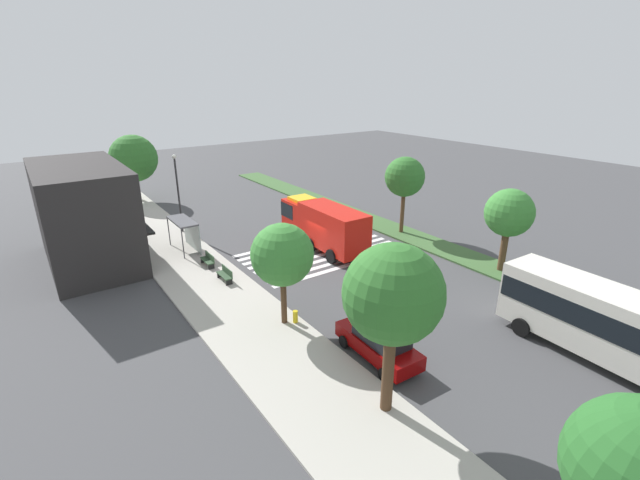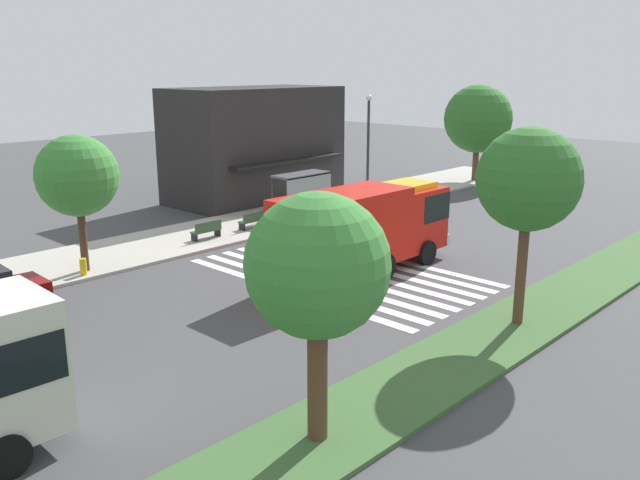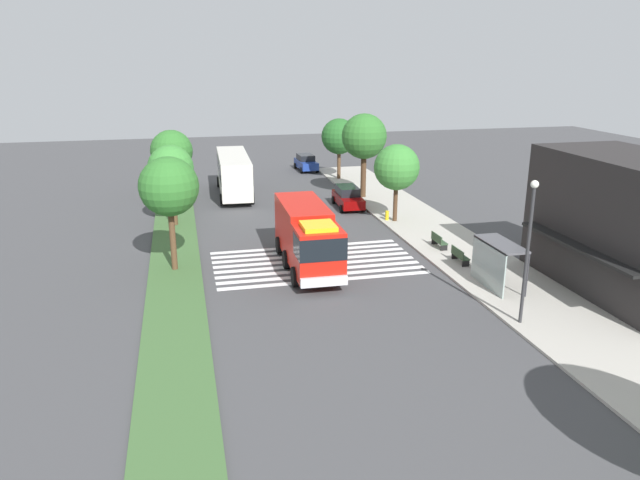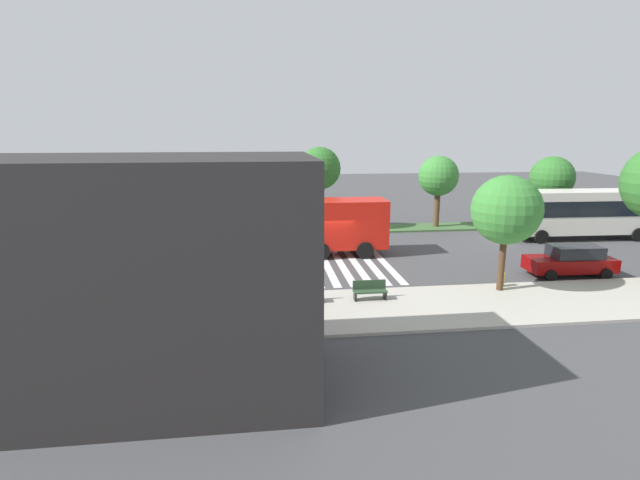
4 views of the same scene
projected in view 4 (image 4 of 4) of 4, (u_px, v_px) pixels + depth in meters
ground_plane at (333, 257)px, 30.70m from camera, size 120.00×120.00×0.00m
sidewalk at (364, 310)px, 21.48m from camera, size 60.00×5.35×0.14m
median_strip at (317, 230)px, 38.75m from camera, size 60.00×3.00×0.14m
crosswalk at (330, 257)px, 30.68m from camera, size 6.75×12.31×0.01m
fire_truck at (314, 225)px, 30.73m from camera, size 9.17×2.91×3.63m
parked_car_mid at (571, 260)px, 26.57m from camera, size 4.83×2.19×1.74m
transit_bus at (582, 210)px, 35.52m from camera, size 10.74×3.13×3.64m
bus_stop_shelter at (217, 269)px, 21.38m from camera, size 3.50×1.40×2.46m
bench_near_shelter at (305, 293)px, 22.16m from camera, size 1.60×0.50×0.90m
bench_west_of_shelter at (370, 290)px, 22.53m from camera, size 1.60×0.50×0.90m
street_lamp at (115, 219)px, 21.26m from camera, size 0.36×0.36×6.78m
storefront_building at (126, 278)px, 14.34m from camera, size 11.31×6.45×7.23m
sidewalk_tree_center at (506, 210)px, 23.06m from camera, size 3.37×3.37×5.76m
median_tree_far_west at (552, 178)px, 40.28m from camera, size 3.66×3.66×5.75m
median_tree_west at (439, 177)px, 39.02m from camera, size 3.27×3.27×5.85m
median_tree_center at (319, 169)px, 37.67m from camera, size 3.38×3.38×6.61m
fire_hydrant at (502, 280)px, 24.42m from camera, size 0.28×0.28×0.70m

